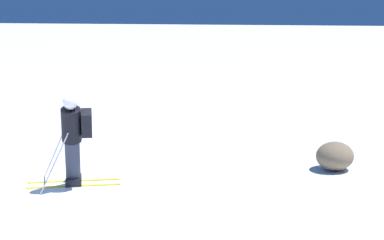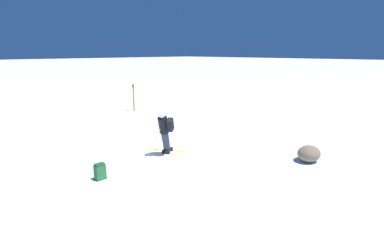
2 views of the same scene
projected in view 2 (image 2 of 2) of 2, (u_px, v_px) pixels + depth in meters
name	position (u px, v px, depth m)	size (l,w,h in m)	color
ground_plane	(137.00, 161.00, 10.34)	(300.00, 300.00, 0.00)	white
skier	(165.00, 130.00, 10.76)	(1.46, 1.66, 1.74)	yellow
spare_backpack	(100.00, 172.00, 8.84)	(0.30, 0.22, 0.50)	#236633
exposed_boulder_0	(309.00, 154.00, 10.29)	(0.86, 0.73, 0.56)	#7A664C
trail_marker	(134.00, 96.00, 18.77)	(0.13, 0.13, 1.76)	orange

